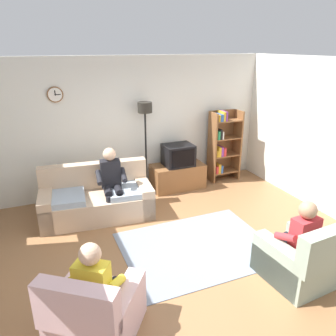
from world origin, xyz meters
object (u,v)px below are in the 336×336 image
Objects in this scene: bookshelf at (222,145)px; armchair_near_bookshelf at (300,260)px; tv at (178,155)px; floor_lamp at (145,123)px; armchair_near_window at (96,313)px; person_in_left_armchair at (97,283)px; couch at (97,200)px; person_on_couch at (112,180)px; person_in_right_armchair at (298,236)px; tv_stand at (178,176)px.

bookshelf is 3.52m from armchair_near_bookshelf.
floor_lamp is (-0.66, 0.12, 0.71)m from tv.
bookshelf is 1.32× the size of armchair_near_window.
person_in_left_armchair is at bearing -136.83° from bookshelf.
floor_lamp reaches higher than couch.
bookshelf reaches higher than armchair_near_window.
person_on_couch is 3.09m from person_in_right_armchair.
tv_stand is at bearing 90.00° from tv.
couch is 1.77m from floor_lamp.
person_on_couch is at bearing -155.89° from tv_stand.
bookshelf is at bearing 3.76° from tv_stand.
tv is 0.98m from floor_lamp.
person_on_couch is (0.26, -0.11, 0.39)m from couch.
person_on_couch is at bearing -163.85° from bookshelf.
armchair_near_window is 2.65m from person_on_couch.
bookshelf is at bearing 75.62° from armchair_near_bookshelf.
tv is 0.54× the size of person_in_left_armchair.
couch is at bearing -162.09° from tv_stand.
floor_lamp is 1.65× the size of person_in_right_armchair.
tv reaches higher than tv_stand.
armchair_near_window is (-2.35, -3.19, 0.03)m from tv_stand.
bookshelf is 1.40× the size of person_in_left_armchair.
person_on_couch is (-1.57, -0.70, 0.44)m from tv_stand.
tv is 1.11m from bookshelf.
couch is at bearing -162.78° from tv.
bookshelf is 2.78m from person_on_couch.
person_in_left_armchair is (-2.30, -3.10, -0.13)m from tv.
person_in_left_armchair is at bearing 175.91° from armchair_near_bookshelf.
floor_lamp reaches higher than armchair_near_window.
tv_stand is 0.98× the size of person_in_left_armchair.
person_in_right_armchair is at bearing -51.85° from couch.
tv_stand is 3.97m from armchair_near_window.
person_on_couch is (-0.91, -0.80, -0.75)m from floor_lamp.
tv is at bearing 94.17° from armchair_near_bookshelf.
bookshelf is (2.93, 0.66, 0.49)m from couch.
person_in_left_armchair is at bearing 53.59° from armchair_near_window.
floor_lamp reaches higher than person_on_couch.
couch is 3.05m from bookshelf.
tv_stand is at bearing -8.52° from floor_lamp.
tv reaches higher than armchair_near_window.
armchair_near_window is 2.61m from person_in_right_armchair.
tv_stand is 0.98× the size of person_in_right_armchair.
armchair_near_bookshelf is 0.33m from person_in_right_armchair.
person_on_couch reaches higher than tv_stand.
person_in_right_armchair is at bearing -104.85° from bookshelf.
floor_lamp is 1.98× the size of armchair_near_bookshelf.
bookshelf is (1.10, 0.10, 0.06)m from tv.
tv is 0.48× the size of person_on_couch.
couch is 2.59m from person_in_left_armchair.
person_in_left_armchair and person_in_right_armchair have the same top height.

